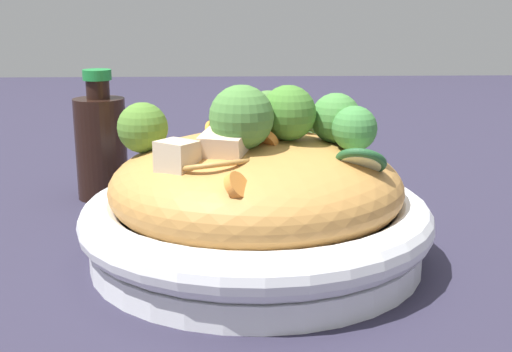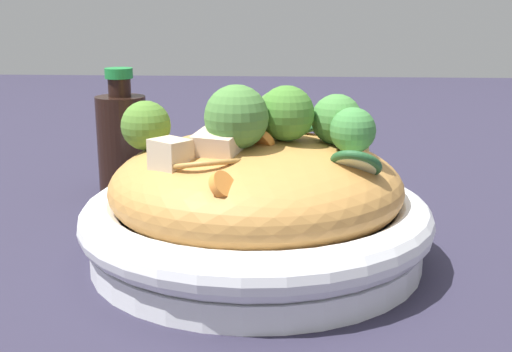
# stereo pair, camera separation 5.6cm
# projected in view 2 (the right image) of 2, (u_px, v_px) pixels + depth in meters

# --- Properties ---
(ground_plane) EXTENTS (3.00, 3.00, 0.00)m
(ground_plane) POSITION_uv_depth(u_px,v_px,m) (256.00, 258.00, 0.58)
(ground_plane) COLOR #292639
(serving_bowl) EXTENTS (0.30, 0.30, 0.06)m
(serving_bowl) POSITION_uv_depth(u_px,v_px,m) (256.00, 227.00, 0.57)
(serving_bowl) COLOR white
(serving_bowl) RESTS_ON ground_plane
(noodle_heap) EXTENTS (0.25, 0.25, 0.10)m
(noodle_heap) POSITION_uv_depth(u_px,v_px,m) (256.00, 186.00, 0.56)
(noodle_heap) COLOR #B9813F
(noodle_heap) RESTS_ON serving_bowl
(broccoli_florets) EXTENTS (0.22, 0.17, 0.07)m
(broccoli_florets) POSITION_uv_depth(u_px,v_px,m) (263.00, 120.00, 0.54)
(broccoli_florets) COLOR #9CBD7A
(broccoli_florets) RESTS_ON serving_bowl
(carrot_coins) EXTENTS (0.12, 0.21, 0.04)m
(carrot_coins) POSITION_uv_depth(u_px,v_px,m) (268.00, 138.00, 0.57)
(carrot_coins) COLOR orange
(carrot_coins) RESTS_ON serving_bowl
(zucchini_slices) EXTENTS (0.09, 0.17, 0.04)m
(zucchini_slices) POSITION_uv_depth(u_px,v_px,m) (333.00, 144.00, 0.58)
(zucchini_slices) COLOR beige
(zucchini_slices) RESTS_ON serving_bowl
(chicken_chunks) EXTENTS (0.18, 0.18, 0.04)m
(chicken_chunks) POSITION_uv_depth(u_px,v_px,m) (259.00, 142.00, 0.55)
(chicken_chunks) COLOR beige
(chicken_chunks) RESTS_ON serving_bowl
(soy_sauce_bottle) EXTENTS (0.06, 0.06, 0.15)m
(soy_sauce_bottle) POSITION_uv_depth(u_px,v_px,m) (122.00, 142.00, 0.77)
(soy_sauce_bottle) COLOR black
(soy_sauce_bottle) RESTS_ON ground_plane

